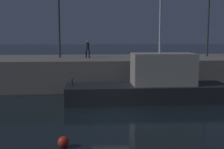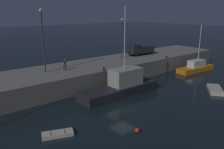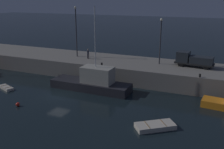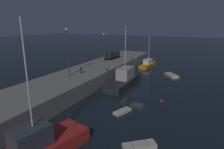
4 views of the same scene
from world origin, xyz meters
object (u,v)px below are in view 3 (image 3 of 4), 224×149
at_px(rowboat_white_mid, 6,88).
at_px(mooring_buoy_near, 18,104).
at_px(fishing_trawler_red, 93,82).
at_px(lamp_post_west, 76,28).
at_px(utility_truck, 193,60).
at_px(dockworker, 88,53).
at_px(bollard_west, 200,76).
at_px(bollard_central, 102,64).
at_px(lamp_post_east, 161,37).
at_px(dinghy_orange_near, 155,126).

relative_size(rowboat_white_mid, mooring_buoy_near, 6.18).
xyz_separation_m(fishing_trawler_red, lamp_post_west, (-7.61, 8.36, 6.72)).
bearing_deg(utility_truck, fishing_trawler_red, -145.17).
bearing_deg(lamp_post_west, dockworker, -17.13).
height_order(lamp_post_west, dockworker, lamp_post_west).
bearing_deg(dockworker, mooring_buoy_near, -94.14).
bearing_deg(bollard_west, lamp_post_west, 168.22).
distance_m(bollard_west, bollard_central, 15.01).
relative_size(dockworker, bollard_west, 3.62).
distance_m(lamp_post_east, dockworker, 13.14).
distance_m(fishing_trawler_red, utility_truck, 16.21).
height_order(dinghy_orange_near, bollard_central, bollard_central).
xyz_separation_m(fishing_trawler_red, dockworker, (-4.83, 7.50, 2.48)).
bearing_deg(dockworker, lamp_post_west, 162.87).
bearing_deg(lamp_post_west, bollard_central, -32.47).
relative_size(lamp_post_east, dockworker, 4.29).
bearing_deg(lamp_post_east, bollard_west, -36.64).
bearing_deg(utility_truck, mooring_buoy_near, -136.26).
bearing_deg(lamp_post_west, rowboat_white_mid, -109.80).
bearing_deg(fishing_trawler_red, bollard_west, 14.13).
bearing_deg(fishing_trawler_red, lamp_post_east, 48.67).
relative_size(lamp_post_west, lamp_post_east, 1.22).
bearing_deg(fishing_trawler_red, bollard_central, 94.59).
distance_m(rowboat_white_mid, bollard_west, 28.52).
distance_m(mooring_buoy_near, dockworker, 17.11).
distance_m(dinghy_orange_near, lamp_post_west, 26.29).
bearing_deg(dinghy_orange_near, dockworker, 136.62).
height_order(lamp_post_west, bollard_west, lamp_post_west).
bearing_deg(utility_truck, dinghy_orange_near, -95.40).
bearing_deg(mooring_buoy_near, fishing_trawler_red, 56.74).
bearing_deg(mooring_buoy_near, utility_truck, 43.74).
bearing_deg(rowboat_white_mid, bollard_west, 17.48).
xyz_separation_m(lamp_post_west, lamp_post_east, (15.40, 0.50, -0.86)).
relative_size(dinghy_orange_near, rowboat_white_mid, 1.41).
bearing_deg(lamp_post_east, fishing_trawler_red, -131.33).
distance_m(utility_truck, bollard_west, 5.73).
distance_m(dinghy_orange_near, dockworker, 22.76).
xyz_separation_m(lamp_post_west, bollard_west, (22.32, -4.66, -4.99)).
relative_size(dinghy_orange_near, dockworker, 2.55).
bearing_deg(utility_truck, rowboat_white_mid, -151.29).
distance_m(utility_truck, bollard_central, 14.51).
bearing_deg(bollard_west, lamp_post_east, 143.36).
xyz_separation_m(rowboat_white_mid, utility_truck, (25.49, 13.96, 3.75)).
xyz_separation_m(rowboat_white_mid, mooring_buoy_near, (6.32, -4.38, 0.06)).
relative_size(rowboat_white_mid, utility_truck, 0.51).
bearing_deg(dinghy_orange_near, fishing_trawler_red, 145.40).
relative_size(fishing_trawler_red, lamp_post_west, 1.35).
bearing_deg(lamp_post_east, mooring_buoy_near, -127.44).
bearing_deg(lamp_post_west, mooring_buoy_near, -84.89).
distance_m(rowboat_white_mid, mooring_buoy_near, 7.69).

